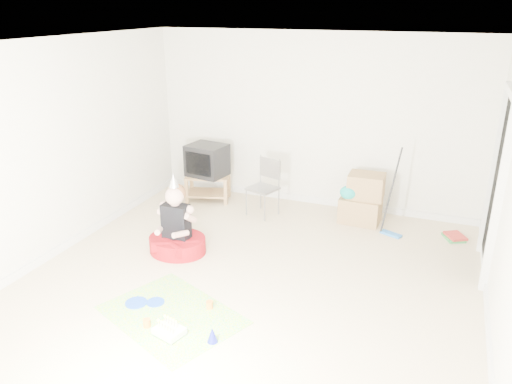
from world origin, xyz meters
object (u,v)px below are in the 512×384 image
(folding_chair, at_px, (263,188))
(birthday_cake, at_px, (169,332))
(crt_tv, at_px, (207,160))
(tv_stand, at_px, (208,185))
(cardboard_boxes, at_px, (362,199))
(seated_woman, at_px, (177,235))

(folding_chair, height_order, birthday_cake, folding_chair)
(crt_tv, distance_m, folding_chair, 1.07)
(tv_stand, xyz_separation_m, folding_chair, (1.02, -0.24, 0.17))
(cardboard_boxes, distance_m, seated_woman, 2.67)
(crt_tv, relative_size, cardboard_boxes, 0.80)
(folding_chair, bearing_deg, seated_woman, -111.17)
(crt_tv, bearing_deg, folding_chair, -4.49)
(folding_chair, bearing_deg, tv_stand, 166.76)
(tv_stand, bearing_deg, crt_tv, -33.69)
(crt_tv, height_order, cardboard_boxes, crt_tv)
(folding_chair, distance_m, birthday_cake, 3.05)
(seated_woman, distance_m, birthday_cake, 1.72)
(tv_stand, height_order, seated_woman, seated_woman)
(seated_woman, bearing_deg, cardboard_boxes, 42.04)
(crt_tv, bearing_deg, seated_woman, -67.18)
(tv_stand, bearing_deg, seated_woman, -75.93)
(folding_chair, bearing_deg, cardboard_boxes, 11.61)
(tv_stand, bearing_deg, birthday_cake, -69.56)
(crt_tv, relative_size, birthday_cake, 1.82)
(tv_stand, height_order, crt_tv, crt_tv)
(crt_tv, distance_m, seated_woman, 1.85)
(cardboard_boxes, height_order, seated_woman, seated_woman)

